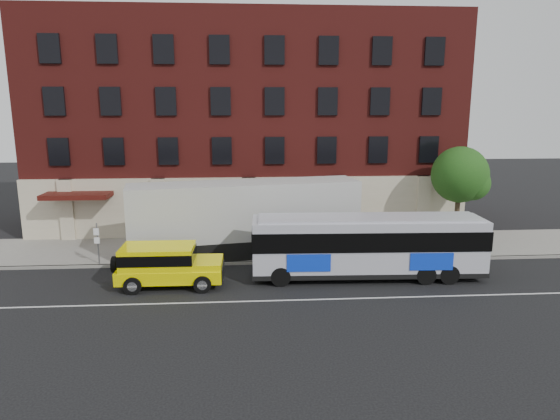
{
  "coord_description": "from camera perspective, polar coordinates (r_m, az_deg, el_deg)",
  "views": [
    {
      "loc": [
        -0.16,
        -21.05,
        8.9
      ],
      "look_at": [
        1.67,
        5.5,
        3.25
      ],
      "focal_mm": 31.71,
      "sensor_mm": 36.0,
      "label": 1
    }
  ],
  "objects": [
    {
      "name": "yellow_suv",
      "position": [
        25.41,
        -13.09,
        -5.97
      ],
      "size": [
        5.49,
        2.46,
        2.09
      ],
      "color": "#FFF300",
      "rests_on": "ground"
    },
    {
      "name": "city_bus",
      "position": [
        26.17,
        10.09,
        -3.91
      ],
      "size": [
        12.09,
        2.97,
        3.29
      ],
      "color": "#B2B2BE",
      "rests_on": "ground"
    },
    {
      "name": "sidewalk",
      "position": [
        31.32,
        -3.49,
        -4.4
      ],
      "size": [
        60.0,
        6.0,
        0.15
      ],
      "primitive_type": "cube",
      "color": "gray",
      "rests_on": "ground"
    },
    {
      "name": "shipping_container",
      "position": [
        29.38,
        -3.98,
        -1.17
      ],
      "size": [
        13.76,
        5.04,
        4.5
      ],
      "color": "black",
      "rests_on": "ground"
    },
    {
      "name": "ground",
      "position": [
        22.85,
        -3.28,
        -10.95
      ],
      "size": [
        120.0,
        120.0,
        0.0
      ],
      "primitive_type": "plane",
      "color": "black",
      "rests_on": "ground"
    },
    {
      "name": "street_tree",
      "position": [
        33.76,
        20.09,
        3.61
      ],
      "size": [
        3.6,
        3.6,
        6.2
      ],
      "color": "#382A1C",
      "rests_on": "sidewalk"
    },
    {
      "name": "kerb",
      "position": [
        28.45,
        -3.44,
        -6.1
      ],
      "size": [
        60.0,
        0.25,
        0.15
      ],
      "primitive_type": "cube",
      "color": "gray",
      "rests_on": "ground"
    },
    {
      "name": "sign_pole",
      "position": [
        29.4,
        -20.31,
        -3.45
      ],
      "size": [
        0.3,
        0.2,
        2.5
      ],
      "color": "slate",
      "rests_on": "ground"
    },
    {
      "name": "lane_line",
      "position": [
        23.31,
        -3.3,
        -10.46
      ],
      "size": [
        60.0,
        0.12,
        0.01
      ],
      "primitive_type": "cube",
      "color": "silver",
      "rests_on": "ground"
    },
    {
      "name": "building",
      "position": [
        37.99,
        -3.76,
        9.98
      ],
      "size": [
        30.0,
        12.1,
        15.0
      ],
      "color": "maroon",
      "rests_on": "sidewalk"
    }
  ]
}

